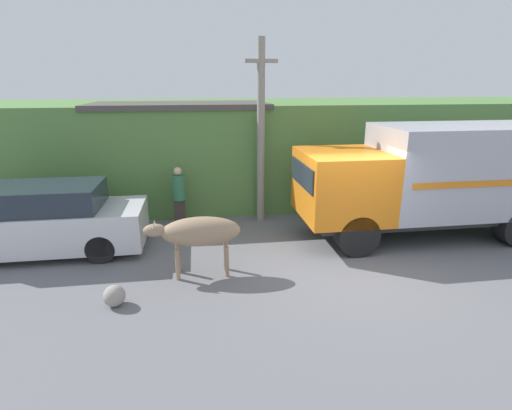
% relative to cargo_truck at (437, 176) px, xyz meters
% --- Properties ---
extents(ground_plane, '(60.00, 60.00, 0.00)m').
position_rel_cargo_truck_xyz_m(ground_plane, '(-2.73, -1.43, -1.63)').
color(ground_plane, slate).
extents(hillside_embankment, '(32.00, 5.80, 3.31)m').
position_rel_cargo_truck_xyz_m(hillside_embankment, '(-2.73, 5.22, 0.02)').
color(hillside_embankment, '#568442').
rests_on(hillside_embankment, ground_plane).
extents(building_backdrop, '(5.41, 2.70, 3.36)m').
position_rel_cargo_truck_xyz_m(building_backdrop, '(-6.58, 3.61, 0.06)').
color(building_backdrop, '#99ADB7').
rests_on(building_backdrop, ground_plane).
extents(cargo_truck, '(6.82, 2.32, 2.93)m').
position_rel_cargo_truck_xyz_m(cargo_truck, '(0.00, 0.00, 0.00)').
color(cargo_truck, '#2D2D2D').
rests_on(cargo_truck, ground_plane).
extents(brown_cow, '(2.00, 0.62, 1.30)m').
position_rel_cargo_truck_xyz_m(brown_cow, '(-6.16, -1.40, -0.66)').
color(brown_cow, '#9E7F60').
rests_on(brown_cow, ground_plane).
extents(parked_suv, '(4.78, 1.80, 1.67)m').
position_rel_cargo_truck_xyz_m(parked_suv, '(-9.85, 0.33, -0.83)').
color(parked_suv, silver).
rests_on(parked_suv, ground_plane).
extents(pedestrian_on_hill, '(0.41, 0.41, 1.73)m').
position_rel_cargo_truck_xyz_m(pedestrian_on_hill, '(-6.67, 1.73, -0.69)').
color(pedestrian_on_hill, '#38332D').
rests_on(pedestrian_on_hill, ground_plane).
extents(utility_pole, '(0.90, 0.22, 5.13)m').
position_rel_cargo_truck_xyz_m(utility_pole, '(-4.30, 1.99, 1.05)').
color(utility_pole, gray).
rests_on(utility_pole, ground_plane).
extents(roadside_rock, '(0.40, 0.40, 0.40)m').
position_rel_cargo_truck_xyz_m(roadside_rock, '(-7.75, -2.43, -1.43)').
color(roadside_rock, gray).
rests_on(roadside_rock, ground_plane).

